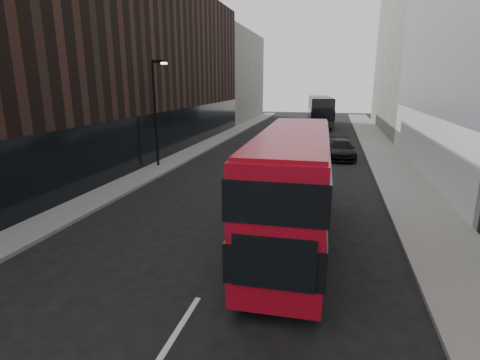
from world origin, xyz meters
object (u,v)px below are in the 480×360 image
Objects in this scene: grey_bus at (320,111)px; car_b at (311,146)px; red_bus at (292,184)px; car_a at (287,186)px; car_c at (341,149)px; street_lamp at (156,106)px.

car_b is (0.12, -20.40, -1.37)m from grey_bus.
red_bus is 5.65m from car_a.
car_c is (2.45, -21.62, -1.36)m from grey_bus.
grey_bus is 2.88× the size of car_b.
car_a is 11.85m from car_c.
red_bus is 2.43× the size of car_b.
car_c is (2.33, -1.22, 0.02)m from car_b.
car_b is at bearing -95.04° from grey_bus.
car_c is at bearing -30.06° from car_b.
car_a is 0.82× the size of car_c.
car_b is at bearing 89.65° from red_bus.
red_bus is (10.27, -10.52, -1.89)m from street_lamp.
car_b is 0.86× the size of car_c.
street_lamp is at bearing -157.25° from car_c.
car_b is (9.96, 7.59, -3.49)m from street_lamp.
car_a is at bearing 96.77° from red_bus.
grey_bus is at bearing 70.64° from street_lamp.
street_lamp reaches higher than red_bus.
car_a is at bearing -94.44° from car_b.
grey_bus is (-0.43, 38.51, -0.22)m from red_bus.
grey_bus is 3.01× the size of car_a.
red_bus reaches higher than grey_bus.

